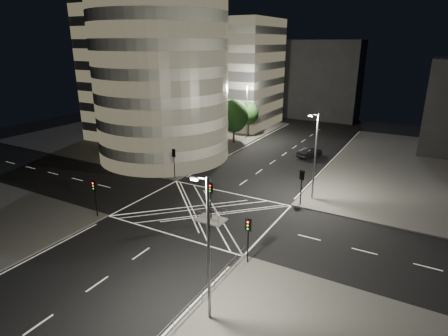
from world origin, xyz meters
The scene contains 24 objects.
ground centered at (0.00, 0.00, 0.00)m, with size 120.00×120.00×0.00m, color black.
sidewalk_far_left centered at (-29.00, 27.00, 0.07)m, with size 42.00×42.00×0.15m, color #4B4846.
central_island centered at (2.00, -1.50, 0.07)m, with size 3.00×2.00×0.15m, color slate.
office_tower_curved centered at (-20.74, 18.74, 12.65)m, with size 30.00×29.00×27.20m.
office_block_rear centered at (-22.00, 42.00, 11.15)m, with size 24.00×16.00×22.00m, color #999790.
building_far_end centered at (-4.00, 58.00, 9.00)m, with size 18.00×8.00×18.00m, color black.
tree_a centered at (-10.50, 9.00, 4.90)m, with size 4.66×4.66×7.44m.
tree_b centered at (-10.50, 15.00, 4.70)m, with size 4.89×4.89×7.37m.
tree_c centered at (-10.50, 21.00, 4.64)m, with size 3.93×3.93×6.76m.
tree_d centered at (-10.50, 27.00, 5.04)m, with size 5.09×5.09×7.82m.
tree_e centered at (-10.50, 33.00, 4.49)m, with size 3.81×3.81×6.55m.
traffic_signal_fl centered at (-8.80, 6.80, 2.91)m, with size 0.55×0.22×4.00m.
traffic_signal_nl centered at (-8.80, -6.80, 2.91)m, with size 0.55×0.22×4.00m.
traffic_signal_fr centered at (8.80, 6.80, 2.91)m, with size 0.55×0.22×4.00m.
traffic_signal_nr centered at (8.80, -6.80, 2.91)m, with size 0.55×0.22×4.00m.
traffic_signal_island centered at (2.00, -1.50, 2.91)m, with size 0.55×0.22×4.00m.
street_lamp_left_near centered at (-9.44, 12.00, 5.54)m, with size 1.25×0.25×10.00m.
street_lamp_left_far centered at (-9.44, 30.00, 5.54)m, with size 1.25×0.25×10.00m.
street_lamp_right_far centered at (9.44, 9.00, 5.54)m, with size 1.25×0.25×10.00m.
street_lamp_right_near centered at (9.44, -14.00, 5.54)m, with size 1.25×0.25×10.00m.
railing_near_right centered at (8.30, -12.15, 0.70)m, with size 0.06×11.70×1.10m, color slate.
railing_island_south centered at (2.00, -2.40, 0.70)m, with size 2.80×0.06×1.10m, color slate.
railing_island_north centered at (2.00, -0.60, 0.70)m, with size 2.80×0.06×1.10m, color slate.
sedan centered at (4.06, 25.45, 0.78)m, with size 1.65×4.72×1.55m, color black.
Camera 1 is at (20.40, -31.35, 17.63)m, focal length 30.00 mm.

